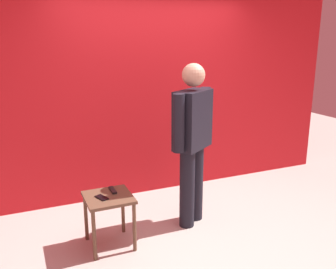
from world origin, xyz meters
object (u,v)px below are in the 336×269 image
(standing_person, at_px, (192,137))
(side_table, at_px, (109,205))
(tv_remote, at_px, (113,190))
(cell_phone, at_px, (102,198))

(standing_person, xyz_separation_m, side_table, (-0.96, -0.11, -0.55))
(tv_remote, bearing_deg, side_table, -124.76)
(standing_person, bearing_deg, cell_phone, -172.69)
(cell_phone, relative_size, tv_remote, 0.85)
(standing_person, relative_size, cell_phone, 12.22)
(standing_person, relative_size, tv_remote, 10.35)
(cell_phone, bearing_deg, tv_remote, 19.77)
(cell_phone, xyz_separation_m, tv_remote, (0.14, 0.12, 0.01))
(standing_person, bearing_deg, tv_remote, -179.32)
(side_table, distance_m, tv_remote, 0.16)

